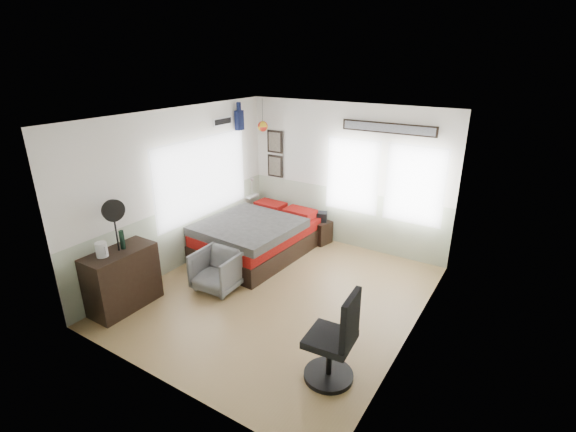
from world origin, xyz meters
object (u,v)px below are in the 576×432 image
(dresser, at_px, (123,279))
(nightstand, at_px, (319,231))
(armchair, at_px, (218,270))
(task_chair, at_px, (335,346))
(bed, at_px, (257,237))

(dresser, distance_m, nightstand, 3.77)
(nightstand, bearing_deg, armchair, -88.74)
(armchair, xyz_separation_m, task_chair, (2.44, -0.84, 0.15))
(dresser, xyz_separation_m, nightstand, (1.32, 3.52, -0.23))
(task_chair, bearing_deg, armchair, 156.70)
(bed, height_order, armchair, bed)
(armchair, relative_size, nightstand, 1.56)
(bed, bearing_deg, dresser, -100.80)
(bed, relative_size, nightstand, 5.06)
(nightstand, bearing_deg, task_chair, -45.95)
(bed, height_order, nightstand, bed)
(dresser, bearing_deg, bed, 76.00)
(nightstand, height_order, task_chair, task_chair)
(armchair, relative_size, task_chair, 0.61)
(bed, distance_m, armchair, 1.34)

